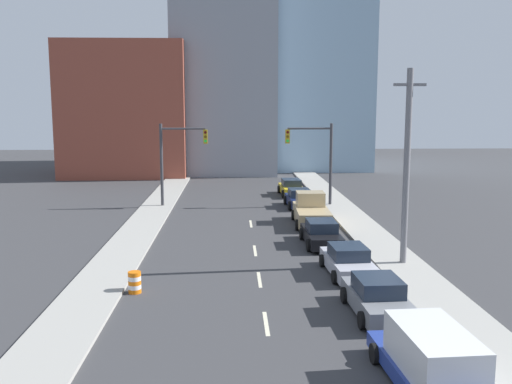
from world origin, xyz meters
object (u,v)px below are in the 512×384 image
utility_pole_right_mid (407,167)px  pickup_truck_tan (311,212)px  sedan_silver (348,261)px  traffic_signal_left (174,154)px  sedan_navy (299,199)px  sedan_yellow (291,188)px  traffic_barrel (135,282)px  sedan_black (321,234)px  box_truck_blue (431,361)px  traffic_signal_right (319,154)px  sedan_gray (377,298)px

utility_pole_right_mid → pickup_truck_tan: utility_pole_right_mid is taller
sedan_silver → traffic_signal_left: bearing=115.7°
sedan_navy → sedan_yellow: (-0.03, 6.08, 0.00)m
traffic_barrel → sedan_yellow: sedan_yellow is taller
sedan_black → utility_pole_right_mid: bearing=-52.1°
sedan_silver → sedan_navy: 18.43m
traffic_signal_left → sedan_black: size_ratio=1.42×
traffic_barrel → box_truck_blue: 13.42m
sedan_black → pickup_truck_tan: pickup_truck_tan is taller
utility_pole_right_mid → sedan_yellow: 23.70m
sedan_silver → sedan_black: (-0.39, 5.86, 0.02)m
traffic_signal_left → traffic_signal_right: (11.55, 0.00, 0.00)m
traffic_signal_right → sedan_navy: (-1.57, -0.45, -3.58)m
traffic_barrel → sedan_gray: size_ratio=0.21×
traffic_signal_right → traffic_barrel: 24.31m
sedan_gray → sedan_navy: sedan_gray is taller
sedan_black → sedan_yellow: size_ratio=0.99×
traffic_signal_right → sedan_yellow: traffic_signal_right is taller
utility_pole_right_mid → traffic_barrel: bearing=-163.5°
sedan_navy → traffic_signal_right: bearing=13.3°
traffic_signal_right → pickup_truck_tan: bearing=-102.1°
sedan_black → sedan_navy: sedan_navy is taller
traffic_signal_left → traffic_signal_right: size_ratio=1.00×
sedan_black → sedan_gray: bearing=-88.5°
box_truck_blue → utility_pole_right_mid: bearing=73.5°
traffic_signal_left → traffic_signal_right: 11.55m
utility_pole_right_mid → sedan_black: utility_pole_right_mid is taller
traffic_signal_right → sedan_gray: 24.53m
pickup_truck_tan → box_truck_blue: bearing=-87.7°
sedan_black → sedan_silver: bearing=-87.1°
sedan_silver → sedan_navy: size_ratio=1.07×
traffic_signal_left → sedan_yellow: bearing=29.5°
sedan_silver → sedan_black: 5.88m
sedan_silver → sedan_black: bearing=91.1°
box_truck_blue → sedan_gray: 6.05m
sedan_navy → box_truck_blue: bearing=-92.1°
utility_pole_right_mid → pickup_truck_tan: bearing=107.9°
sedan_silver → sedan_navy: bearing=88.0°
traffic_signal_left → traffic_signal_right: bearing=0.0°
sedan_black → sedan_navy: 12.57m
traffic_barrel → pickup_truck_tan: pickup_truck_tan is taller
sedan_navy → traffic_barrel: bearing=-117.5°
sedan_gray → pickup_truck_tan: pickup_truck_tan is taller
utility_pole_right_mid → sedan_black: size_ratio=2.11×
traffic_signal_left → utility_pole_right_mid: 21.94m
traffic_signal_right → sedan_gray: bearing=-93.0°
sedan_black → sedan_navy: (0.17, 12.57, 0.00)m
utility_pole_right_mid → sedan_gray: bearing=-114.1°
sedan_silver → sedan_yellow: bearing=87.9°
sedan_silver → sedan_black: sedan_black is taller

